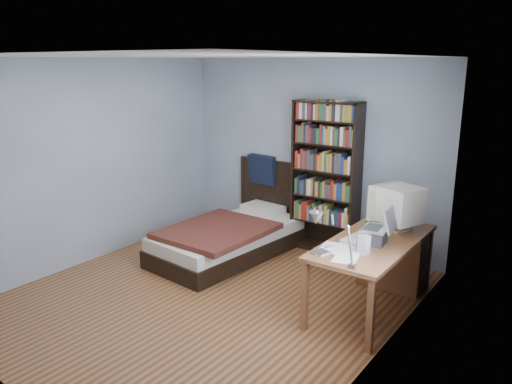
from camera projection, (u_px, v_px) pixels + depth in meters
room at (209, 184)px, 5.05m from camera, size 4.20×4.24×2.50m
desk at (389, 255)px, 5.40m from camera, size 0.75×1.67×0.73m
crt_monitor at (398, 205)px, 5.22m from camera, size 0.54×0.50×0.47m
laptop at (377, 233)px, 4.84m from camera, size 0.34×0.34×0.38m
desk_lamp at (322, 224)px, 3.95m from camera, size 0.23×0.50×0.59m
keyboard at (359, 238)px, 4.99m from camera, size 0.22×0.44×0.04m
speaker at (364, 245)px, 4.59m from camera, size 0.11×0.11×0.18m
soda_can at (369, 226)px, 5.19m from camera, size 0.07×0.07×0.13m
mouse at (382, 229)px, 5.23m from camera, size 0.07×0.11×0.04m
phone_silver at (341, 242)px, 4.89m from camera, size 0.06×0.10×0.02m
phone_grey at (330, 246)px, 4.76m from camera, size 0.08×0.10×0.02m
external_drive at (321, 253)px, 4.60m from camera, size 0.16×0.16×0.03m
bookshelf at (326, 178)px, 6.47m from camera, size 0.89×0.30×1.98m
bed at (232, 235)px, 6.54m from camera, size 1.21×2.15×1.16m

